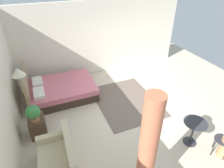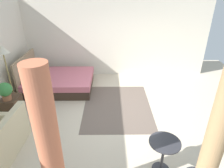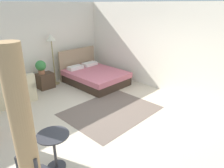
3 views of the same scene
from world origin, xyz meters
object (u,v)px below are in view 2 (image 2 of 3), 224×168
Objects in this scene: nightstand at (12,106)px; balcony_table at (163,151)px; couch at (1,141)px; potted_plant at (5,91)px; floor_lamp at (4,56)px; bed at (58,81)px.

balcony_table is (-1.80, -3.57, 0.21)m from nightstand.
couch is 2.75× the size of potted_plant.
potted_plant is at bearing -167.18° from floor_lamp.
floor_lamp is at bearing 137.07° from bed.
couch is 2.21m from floor_lamp.
bed is 3.10× the size of balcony_table.
potted_plant is at bearing 16.85° from couch.
balcony_table is (-3.32, -2.72, 0.21)m from bed.
couch is at bearing 81.16° from balcony_table.
floor_lamp reaches higher than couch.
potted_plant reaches higher than balcony_table.
floor_lamp reaches higher than bed.
nightstand is at bearing -163.33° from floor_lamp.
couch is 1.84× the size of balcony_table.
potted_plant is at bearing 64.57° from balcony_table.
balcony_table is at bearing -98.84° from couch.
couch is at bearing -164.42° from floor_lamp.
couch is at bearing -164.81° from nightstand.
nightstand is at bearing 63.21° from balcony_table.
bed reaches higher than potted_plant.
balcony_table is (-0.50, -3.22, 0.19)m from couch.
floor_lamp reaches higher than nightstand.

